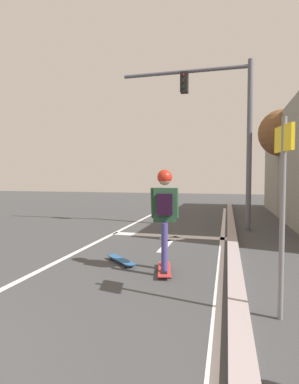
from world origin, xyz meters
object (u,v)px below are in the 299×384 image
Objects in this scene: spare_skateboard at (121,260)px; traffic_signal_mast at (221,115)px; skateboard at (164,269)px; roadside_tree at (282,134)px; skater at (165,206)px; street_sign_post at (283,189)px.

spare_skateboard is 0.14× the size of traffic_signal_mast.
skateboard is 0.20× the size of roadside_tree.
skater is (0.00, -0.02, 1.12)m from skateboard.
skateboard is 0.52× the size of skater.
skateboard is 9.53m from roadside_tree.
street_sign_post is 0.53× the size of roadside_tree.
skater is 0.33× the size of traffic_signal_mast.
street_sign_post is 9.96m from roadside_tree.
skater reaches higher than spare_skateboard.
spare_skateboard reaches higher than skateboard.
skater is 9.21m from roadside_tree.
roadside_tree is at bearing 56.13° from traffic_signal_mast.
traffic_signal_mast is 6.48m from street_sign_post.
skateboard is 0.38× the size of street_sign_post.
street_sign_post is (2.60, -1.69, 1.47)m from spare_skateboard.
street_sign_post reaches higher than skater.
roadside_tree is (3.22, 8.33, 2.25)m from skater.
skateboard is at bearing 101.65° from skater.
spare_skateboard is at bearing -111.74° from traffic_signal_mast.
skater is 1.50m from spare_skateboard.
skater is 2.26× the size of spare_skateboard.
roadside_tree is (2.40, 3.57, -0.19)m from traffic_signal_mast.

